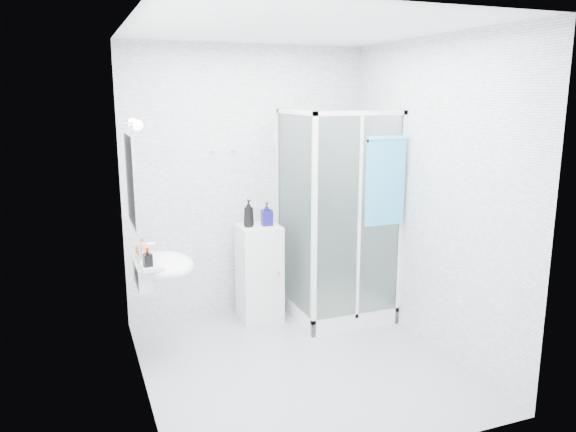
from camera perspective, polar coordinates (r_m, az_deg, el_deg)
name	(u,v)px	position (r m, az deg, el deg)	size (l,w,h in m)	color
room	(298,206)	(4.28, 1.07, 0.98)	(2.40, 2.60, 2.60)	white
shower_enclosure	(332,274)	(5.44, 4.52, -5.87)	(0.90, 0.95, 2.00)	white
wall_basin	(162,267)	(4.58, -12.70, -5.08)	(0.46, 0.56, 0.35)	white
mirror	(131,181)	(4.40, -15.69, 3.48)	(0.02, 0.60, 0.70)	white
vanity_lights	(134,124)	(4.36, -15.36, 8.98)	(0.10, 0.40, 0.08)	silver
wall_hooks	(223,151)	(5.34, -6.58, 6.62)	(0.23, 0.06, 0.03)	silver
storage_cabinet	(259,273)	(5.41, -2.93, -5.77)	(0.39, 0.41, 0.93)	silver
hand_towel	(385,179)	(5.02, 9.86, 3.74)	(0.37, 0.05, 0.79)	#3494C4
shampoo_bottle_a	(249,213)	(5.22, -4.02, 0.28)	(0.10, 0.10, 0.26)	black
shampoo_bottle_b	(267,214)	(5.27, -2.17, 0.20)	(0.10, 0.10, 0.22)	#120E56
soap_dispenser_orange	(143,247)	(4.66, -14.55, -3.05)	(0.12, 0.12, 0.15)	#FF531E
soap_dispenser_black	(148,257)	(4.37, -14.07, -4.10)	(0.06, 0.07, 0.14)	black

